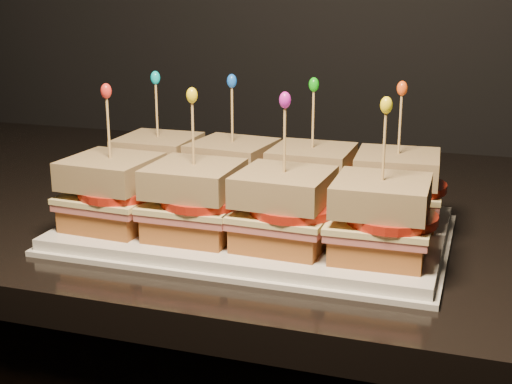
% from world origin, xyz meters
% --- Properties ---
extents(granite_slab, '(2.17, 0.74, 0.04)m').
position_xyz_m(granite_slab, '(0.39, 1.64, 0.91)').
color(granite_slab, black).
rests_on(granite_slab, cabinet).
extents(platter, '(0.43, 0.26, 0.02)m').
position_xyz_m(platter, '(0.40, 1.48, 0.94)').
color(platter, white).
rests_on(platter, granite_slab).
extents(platter_rim, '(0.44, 0.28, 0.01)m').
position_xyz_m(platter_rim, '(0.40, 1.48, 0.94)').
color(platter_rim, white).
rests_on(platter_rim, granite_slab).
extents(sandwich_0_bread_bot, '(0.09, 0.09, 0.03)m').
position_xyz_m(sandwich_0_bread_bot, '(0.25, 1.54, 0.96)').
color(sandwich_0_bread_bot, brown).
rests_on(sandwich_0_bread_bot, platter).
extents(sandwich_0_ham, '(0.10, 0.10, 0.01)m').
position_xyz_m(sandwich_0_ham, '(0.25, 1.54, 0.98)').
color(sandwich_0_ham, '#B65656').
rests_on(sandwich_0_ham, sandwich_0_bread_bot).
extents(sandwich_0_cheese, '(0.10, 0.10, 0.01)m').
position_xyz_m(sandwich_0_cheese, '(0.25, 1.54, 0.99)').
color(sandwich_0_cheese, beige).
rests_on(sandwich_0_cheese, sandwich_0_ham).
extents(sandwich_0_tomato, '(0.09, 0.09, 0.01)m').
position_xyz_m(sandwich_0_tomato, '(0.26, 1.54, 0.99)').
color(sandwich_0_tomato, '#B52213').
rests_on(sandwich_0_tomato, sandwich_0_cheese).
extents(sandwich_0_bread_top, '(0.09, 0.09, 0.03)m').
position_xyz_m(sandwich_0_bread_top, '(0.25, 1.54, 1.01)').
color(sandwich_0_bread_top, '#4E2C0B').
rests_on(sandwich_0_bread_top, sandwich_0_tomato).
extents(sandwich_0_pick, '(0.00, 0.00, 0.09)m').
position_xyz_m(sandwich_0_pick, '(0.25, 1.54, 1.06)').
color(sandwich_0_pick, tan).
rests_on(sandwich_0_pick, sandwich_0_bread_top).
extents(sandwich_0_frill, '(0.01, 0.01, 0.02)m').
position_xyz_m(sandwich_0_frill, '(0.25, 1.54, 1.11)').
color(sandwich_0_frill, '#07B6C2').
rests_on(sandwich_0_frill, sandwich_0_pick).
extents(sandwich_1_bread_bot, '(0.10, 0.10, 0.03)m').
position_xyz_m(sandwich_1_bread_bot, '(0.35, 1.54, 0.96)').
color(sandwich_1_bread_bot, brown).
rests_on(sandwich_1_bread_bot, platter).
extents(sandwich_1_ham, '(0.11, 0.11, 0.01)m').
position_xyz_m(sandwich_1_ham, '(0.35, 1.54, 0.98)').
color(sandwich_1_ham, '#B65656').
rests_on(sandwich_1_ham, sandwich_1_bread_bot).
extents(sandwich_1_cheese, '(0.11, 0.11, 0.01)m').
position_xyz_m(sandwich_1_cheese, '(0.35, 1.54, 0.99)').
color(sandwich_1_cheese, beige).
rests_on(sandwich_1_cheese, sandwich_1_ham).
extents(sandwich_1_tomato, '(0.09, 0.09, 0.01)m').
position_xyz_m(sandwich_1_tomato, '(0.36, 1.54, 0.99)').
color(sandwich_1_tomato, '#B52213').
rests_on(sandwich_1_tomato, sandwich_1_cheese).
extents(sandwich_1_bread_top, '(0.10, 0.10, 0.03)m').
position_xyz_m(sandwich_1_bread_top, '(0.35, 1.54, 1.01)').
color(sandwich_1_bread_top, '#4E2C0B').
rests_on(sandwich_1_bread_top, sandwich_1_tomato).
extents(sandwich_1_pick, '(0.00, 0.00, 0.09)m').
position_xyz_m(sandwich_1_pick, '(0.35, 1.54, 1.06)').
color(sandwich_1_pick, tan).
rests_on(sandwich_1_pick, sandwich_1_bread_top).
extents(sandwich_1_frill, '(0.01, 0.01, 0.02)m').
position_xyz_m(sandwich_1_frill, '(0.35, 1.54, 1.11)').
color(sandwich_1_frill, blue).
rests_on(sandwich_1_frill, sandwich_1_pick).
extents(sandwich_2_bread_bot, '(0.09, 0.09, 0.03)m').
position_xyz_m(sandwich_2_bread_bot, '(0.45, 1.54, 0.96)').
color(sandwich_2_bread_bot, brown).
rests_on(sandwich_2_bread_bot, platter).
extents(sandwich_2_ham, '(0.10, 0.10, 0.01)m').
position_xyz_m(sandwich_2_ham, '(0.45, 1.54, 0.98)').
color(sandwich_2_ham, '#B65656').
rests_on(sandwich_2_ham, sandwich_2_bread_bot).
extents(sandwich_2_cheese, '(0.10, 0.10, 0.01)m').
position_xyz_m(sandwich_2_cheese, '(0.45, 1.54, 0.99)').
color(sandwich_2_cheese, beige).
rests_on(sandwich_2_cheese, sandwich_2_ham).
extents(sandwich_2_tomato, '(0.09, 0.09, 0.01)m').
position_xyz_m(sandwich_2_tomato, '(0.47, 1.54, 0.99)').
color(sandwich_2_tomato, '#B52213').
rests_on(sandwich_2_tomato, sandwich_2_cheese).
extents(sandwich_2_bread_top, '(0.09, 0.09, 0.03)m').
position_xyz_m(sandwich_2_bread_top, '(0.45, 1.54, 1.01)').
color(sandwich_2_bread_top, '#4E2C0B').
rests_on(sandwich_2_bread_top, sandwich_2_tomato).
extents(sandwich_2_pick, '(0.00, 0.00, 0.09)m').
position_xyz_m(sandwich_2_pick, '(0.45, 1.54, 1.06)').
color(sandwich_2_pick, tan).
rests_on(sandwich_2_pick, sandwich_2_bread_top).
extents(sandwich_2_frill, '(0.01, 0.01, 0.02)m').
position_xyz_m(sandwich_2_frill, '(0.45, 1.54, 1.11)').
color(sandwich_2_frill, '#12B111').
rests_on(sandwich_2_frill, sandwich_2_pick).
extents(sandwich_3_bread_bot, '(0.10, 0.10, 0.03)m').
position_xyz_m(sandwich_3_bread_bot, '(0.56, 1.54, 0.96)').
color(sandwich_3_bread_bot, brown).
rests_on(sandwich_3_bread_bot, platter).
extents(sandwich_3_ham, '(0.11, 0.10, 0.01)m').
position_xyz_m(sandwich_3_ham, '(0.56, 1.54, 0.98)').
color(sandwich_3_ham, '#B65656').
rests_on(sandwich_3_ham, sandwich_3_bread_bot).
extents(sandwich_3_cheese, '(0.11, 0.10, 0.01)m').
position_xyz_m(sandwich_3_cheese, '(0.56, 1.54, 0.99)').
color(sandwich_3_cheese, beige).
rests_on(sandwich_3_cheese, sandwich_3_ham).
extents(sandwich_3_tomato, '(0.09, 0.09, 0.01)m').
position_xyz_m(sandwich_3_tomato, '(0.57, 1.54, 0.99)').
color(sandwich_3_tomato, '#B52213').
rests_on(sandwich_3_tomato, sandwich_3_cheese).
extents(sandwich_3_bread_top, '(0.10, 0.10, 0.03)m').
position_xyz_m(sandwich_3_bread_top, '(0.56, 1.54, 1.01)').
color(sandwich_3_bread_top, '#4E2C0B').
rests_on(sandwich_3_bread_top, sandwich_3_tomato).
extents(sandwich_3_pick, '(0.00, 0.00, 0.09)m').
position_xyz_m(sandwich_3_pick, '(0.56, 1.54, 1.06)').
color(sandwich_3_pick, tan).
rests_on(sandwich_3_pick, sandwich_3_bread_top).
extents(sandwich_3_frill, '(0.01, 0.01, 0.02)m').
position_xyz_m(sandwich_3_frill, '(0.56, 1.54, 1.11)').
color(sandwich_3_frill, '#F55215').
rests_on(sandwich_3_frill, sandwich_3_pick).
extents(sandwich_4_bread_bot, '(0.10, 0.10, 0.03)m').
position_xyz_m(sandwich_4_bread_bot, '(0.25, 1.42, 0.96)').
color(sandwich_4_bread_bot, brown).
rests_on(sandwich_4_bread_bot, platter).
extents(sandwich_4_ham, '(0.11, 0.10, 0.01)m').
position_xyz_m(sandwich_4_ham, '(0.25, 1.42, 0.98)').
color(sandwich_4_ham, '#B65656').
rests_on(sandwich_4_ham, sandwich_4_bread_bot).
extents(sandwich_4_cheese, '(0.11, 0.10, 0.01)m').
position_xyz_m(sandwich_4_cheese, '(0.25, 1.42, 0.99)').
color(sandwich_4_cheese, beige).
rests_on(sandwich_4_cheese, sandwich_4_ham).
extents(sandwich_4_tomato, '(0.09, 0.09, 0.01)m').
position_xyz_m(sandwich_4_tomato, '(0.26, 1.41, 0.99)').
color(sandwich_4_tomato, '#B52213').
rests_on(sandwich_4_tomato, sandwich_4_cheese).
extents(sandwich_4_bread_top, '(0.10, 0.10, 0.03)m').
position_xyz_m(sandwich_4_bread_top, '(0.25, 1.42, 1.01)').
color(sandwich_4_bread_top, '#4E2C0B').
rests_on(sandwich_4_bread_top, sandwich_4_tomato).
extents(sandwich_4_pick, '(0.00, 0.00, 0.09)m').
position_xyz_m(sandwich_4_pick, '(0.25, 1.42, 1.06)').
color(sandwich_4_pick, tan).
rests_on(sandwich_4_pick, sandwich_4_bread_top).
extents(sandwich_4_frill, '(0.01, 0.01, 0.02)m').
position_xyz_m(sandwich_4_frill, '(0.25, 1.42, 1.11)').
color(sandwich_4_frill, red).
rests_on(sandwich_4_frill, sandwich_4_pick).
extents(sandwich_5_bread_bot, '(0.09, 0.09, 0.03)m').
position_xyz_m(sandwich_5_bread_bot, '(0.35, 1.42, 0.96)').
color(sandwich_5_bread_bot, brown).
rests_on(sandwich_5_bread_bot, platter).
extents(sandwich_5_ham, '(0.10, 0.10, 0.01)m').
position_xyz_m(sandwich_5_ham, '(0.35, 1.42, 0.98)').
color(sandwich_5_ham, '#B65656').
rests_on(sandwich_5_ham, sandwich_5_bread_bot).
extents(sandwich_5_cheese, '(0.10, 0.10, 0.01)m').
position_xyz_m(sandwich_5_cheese, '(0.35, 1.42, 0.99)').
color(sandwich_5_cheese, beige).
rests_on(sandwich_5_cheese, sandwich_5_ham).
extents(sandwich_5_tomato, '(0.09, 0.09, 0.01)m').
position_xyz_m(sandwich_5_tomato, '(0.36, 1.41, 0.99)').
color(sandwich_5_tomato, '#B52213').
rests_on(sandwich_5_tomato, sandwich_5_cheese).
extents(sandwich_5_bread_top, '(0.09, 0.09, 0.03)m').
position_xyz_m(sandwich_5_bread_top, '(0.35, 1.42, 1.01)').
color(sandwich_5_bread_top, '#4E2C0B').
rests_on(sandwich_5_bread_top, sandwich_5_tomato).
extents(sandwich_5_pick, '(0.00, 0.00, 0.09)m').
position_xyz_m(sandwich_5_pick, '(0.35, 1.42, 1.06)').
color(sandwich_5_pick, tan).
rests_on(sandwich_5_pick, sandwich_5_bread_top).
extents(sandwich_5_frill, '(0.01, 0.01, 0.02)m').
position_xyz_m(sandwich_5_frill, '(0.35, 1.42, 1.11)').
color(sandwich_5_frill, yellow).
rests_on(sandwich_5_frill, sandwich_5_pick).
extents(sandwich_6_bread_bot, '(0.10, 0.10, 0.03)m').
position_xyz_m(sandwich_6_bread_bot, '(0.45, 1.42, 0.96)').
color(sandwich_6_bread_bot, brown).
rests_on(sandwich_6_bread_bot, platter).
extents(sandwich_6_ham, '(0.10, 0.10, 0.01)m').
position_xyz_m(sandwich_6_ham, '(0.45, 1.42, 0.98)').
color(sandwich_6_ham, '#B65656').
rests_on(sandwich_6_ham, sandwich_6_bread_bot).
extents(sandwich_6_cheese, '(0.11, 0.10, 0.01)m').
position_xyz_m(sandwich_6_cheese, '(0.45, 1.42, 0.99)').
color(sandwich_6_cheese, beige).
rests_on(sandwich_6_cheese, sandwich_6_ham).
extents(sandwich_6_tomato, '(0.09, 0.09, 0.01)m').
position_xyz_m(sandwich_6_tomato, '(0.47, 1.41, 0.99)').
color(sandwich_6_tomato, '#B52213').
rests_on(sandwich_6_tomato, sandwich_6_cheese).
extents(sandwich_6_bread_top, '(0.10, 0.10, 0.03)m').
position_xyz_m(sandwich_6_bread_top, '(0.45, 1.42, 1.01)').
color(sandwich_6_bread_top, '#4E2C0B').
rests_on(sandwich_6_bread_top, sandwich_6_tomato).
extents(sandwich_6_pick, '(0.00, 0.00, 0.09)m').
position_xyz_m(sandwich_6_pick, '(0.45, 1.42, 1.06)').
color(sandwich_6_pick, tan).
rests_on(sandwich_6_pick, sandwich_6_bread_top).
extents(sandwich_6_frill, '(0.01, 0.01, 0.02)m').
position_xyz_m(sandwich_6_frill, '(0.45, 1.42, 1.11)').
color(sandwich_6_frill, '#C81DB1').
rests_on(sandwich_6_frill, sandwich_6_pick).
extents(sandwich_7_bread_bot, '(0.09, 0.09, 0.03)m').
position_xyz_m(sandwich_7_bread_bot, '(0.56, 1.42, 0.96)').
color(sandwich_7_bread_bot, brown).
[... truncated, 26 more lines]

